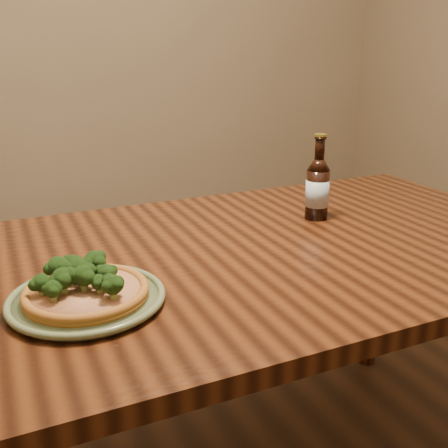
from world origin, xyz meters
name	(u,v)px	position (x,y,z in m)	size (l,w,h in m)	color
table	(251,282)	(0.00, 0.10, 0.66)	(1.60, 0.90, 0.75)	#43200E
plate	(87,299)	(-0.41, -0.03, 0.76)	(0.29, 0.29, 0.02)	#61704D
pizza	(85,288)	(-0.42, -0.03, 0.78)	(0.23, 0.23, 0.07)	#9E6223
beer_bottle	(317,188)	(0.26, 0.22, 0.84)	(0.06, 0.06, 0.23)	black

